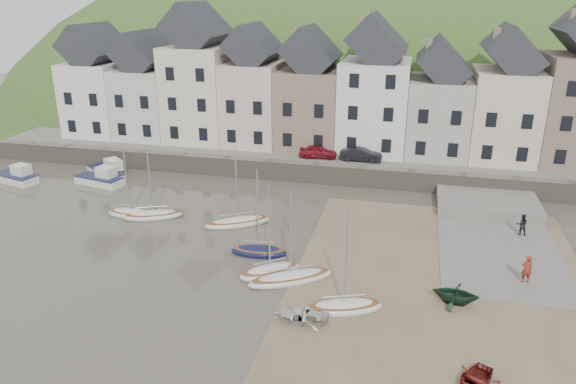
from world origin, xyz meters
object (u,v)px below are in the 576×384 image
(rowboat_green, at_px, (456,293))
(rowboat_red, at_px, (474,381))
(person_red, at_px, (527,269))
(sailboat_0, at_px, (153,215))
(rowboat_white, at_px, (301,316))
(car_left, at_px, (318,152))
(person_dark, at_px, (522,224))
(car_right, at_px, (361,154))

(rowboat_green, bearing_deg, rowboat_red, 11.23)
(person_red, bearing_deg, sailboat_0, -17.66)
(rowboat_white, relative_size, car_left, 0.82)
(rowboat_red, bearing_deg, person_dark, 101.74)
(car_left, height_order, car_right, car_right)
(car_right, bearing_deg, rowboat_green, -158.88)
(rowboat_white, xyz_separation_m, person_red, (12.49, 7.12, 0.65))
(person_red, bearing_deg, rowboat_white, 20.40)
(sailboat_0, xyz_separation_m, person_dark, (27.70, 3.28, 0.66))
(person_red, relative_size, car_left, 0.49)
(person_red, xyz_separation_m, car_right, (-12.08, 17.89, 1.24))
(person_red, distance_m, car_left, 24.18)
(rowboat_white, distance_m, car_right, 25.09)
(sailboat_0, height_order, car_right, sailboat_0)
(rowboat_white, xyz_separation_m, car_left, (-3.73, 25.02, 1.85))
(rowboat_green, xyz_separation_m, rowboat_red, (0.51, -6.92, -0.40))
(rowboat_white, distance_m, rowboat_green, 9.03)
(car_right, bearing_deg, person_red, -144.99)
(sailboat_0, relative_size, rowboat_green, 2.47)
(car_left, distance_m, car_right, 4.14)
(rowboat_red, distance_m, person_dark, 18.13)
(rowboat_red, xyz_separation_m, person_dark, (4.62, 17.52, 0.60))
(person_red, distance_m, person_dark, 7.28)
(person_red, bearing_deg, person_dark, -105.98)
(sailboat_0, bearing_deg, rowboat_red, -31.68)
(rowboat_red, height_order, person_red, person_red)
(rowboat_red, xyz_separation_m, person_red, (3.77, 10.30, 0.68))
(rowboat_green, distance_m, person_dark, 11.78)
(person_red, xyz_separation_m, car_left, (-16.22, 17.89, 1.21))
(rowboat_green, xyz_separation_m, person_red, (4.28, 3.38, 0.28))
(sailboat_0, distance_m, rowboat_green, 23.73)
(rowboat_green, xyz_separation_m, person_dark, (5.13, 10.61, 0.19))
(sailboat_0, bearing_deg, rowboat_green, -17.99)
(rowboat_white, relative_size, person_red, 1.66)
(sailboat_0, distance_m, car_left, 17.64)
(rowboat_red, distance_m, car_left, 30.88)
(rowboat_white, bearing_deg, car_left, -176.91)
(car_left, bearing_deg, sailboat_0, 138.41)
(sailboat_0, height_order, person_red, sailboat_0)
(sailboat_0, distance_m, rowboat_red, 27.12)
(sailboat_0, bearing_deg, rowboat_white, -37.63)
(person_red, xyz_separation_m, person_dark, (0.85, 7.23, -0.09))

